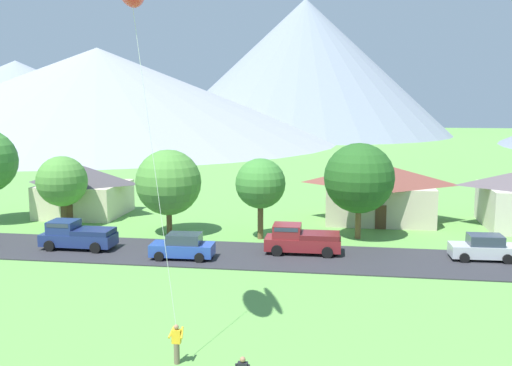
% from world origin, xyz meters
% --- Properties ---
extents(road_strip, '(160.00, 6.90, 0.08)m').
position_xyz_m(road_strip, '(0.00, 27.26, 0.04)').
color(road_strip, '#2D2D33').
rests_on(road_strip, ground).
extents(mountain_far_west_ridge, '(85.95, 85.95, 19.16)m').
position_xyz_m(mountain_far_west_ridge, '(-72.93, 120.42, 9.58)').
color(mountain_far_west_ridge, gray).
rests_on(mountain_far_west_ridge, ground).
extents(mountain_far_east_ridge, '(83.02, 83.02, 38.15)m').
position_xyz_m(mountain_far_east_ridge, '(-7.25, 160.91, 19.08)').
color(mountain_far_east_ridge, gray).
rests_on(mountain_far_east_ridge, ground).
extents(mountain_east_ridge, '(112.41, 112.41, 22.08)m').
position_xyz_m(mountain_east_ridge, '(-53.28, 122.39, 11.04)').
color(mountain_east_ridge, '#8E939E').
rests_on(mountain_east_ridge, ground).
extents(house_leftmost, '(9.75, 7.56, 5.05)m').
position_xyz_m(house_leftmost, '(7.88, 40.53, 2.62)').
color(house_leftmost, beige).
rests_on(house_leftmost, ground).
extents(house_right_center, '(7.73, 7.16, 4.55)m').
position_xyz_m(house_right_center, '(-18.74, 38.94, 2.36)').
color(house_right_center, beige).
rests_on(house_right_center, ground).
extents(tree_near_left, '(5.34, 5.34, 7.37)m').
position_xyz_m(tree_near_left, '(5.97, 33.46, 4.69)').
color(tree_near_left, brown).
rests_on(tree_near_left, ground).
extents(tree_left_of_center, '(4.18, 4.18, 5.96)m').
position_xyz_m(tree_left_of_center, '(-18.28, 33.91, 3.85)').
color(tree_left_of_center, '#4C3823').
rests_on(tree_left_of_center, ground).
extents(tree_center, '(3.82, 3.82, 6.21)m').
position_xyz_m(tree_center, '(-1.41, 32.29, 4.27)').
color(tree_center, brown).
rests_on(tree_center, ground).
extents(tree_near_right, '(5.15, 5.15, 6.73)m').
position_xyz_m(tree_near_right, '(-8.76, 32.69, 4.15)').
color(tree_near_right, brown).
rests_on(tree_near_right, ground).
extents(parked_car_blue_west_end, '(4.26, 2.20, 1.68)m').
position_xyz_m(parked_car_blue_west_end, '(-5.72, 25.81, 0.87)').
color(parked_car_blue_west_end, '#2847A8').
rests_on(parked_car_blue_west_end, road_strip).
extents(parked_car_silver_east_end, '(4.27, 2.21, 1.68)m').
position_xyz_m(parked_car_silver_east_end, '(14.09, 28.50, 0.87)').
color(parked_car_silver_east_end, '#B7BCC1').
rests_on(parked_car_silver_east_end, road_strip).
extents(pickup_truck_maroon_west_side, '(5.23, 2.38, 1.99)m').
position_xyz_m(pickup_truck_maroon_west_side, '(1.99, 28.31, 1.06)').
color(pickup_truck_maroon_west_side, maroon).
rests_on(pickup_truck_maroon_west_side, road_strip).
extents(pickup_truck_navy_east_side, '(5.21, 2.33, 1.99)m').
position_xyz_m(pickup_truck_navy_east_side, '(-13.90, 27.14, 1.06)').
color(pickup_truck_navy_east_side, navy).
rests_on(pickup_truck_navy_east_side, road_strip).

